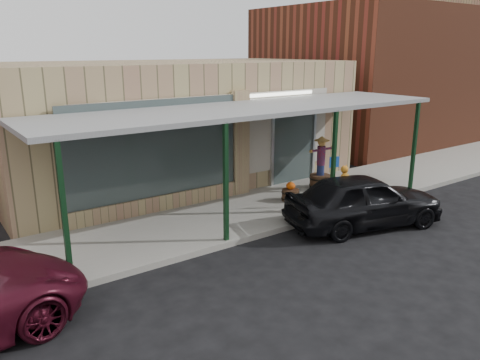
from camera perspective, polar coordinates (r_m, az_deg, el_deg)
ground at (r=11.10m, az=12.55°, el=-9.25°), size 120.00×120.00×0.00m
sidewalk at (r=13.53m, az=1.23°, el=-3.90°), size 40.00×3.20×0.15m
storefront at (r=16.82m, az=-8.13°, el=6.91°), size 12.00×6.25×4.20m
awning at (r=12.82m, az=1.41°, el=8.51°), size 12.00×3.00×3.04m
block_buildings_near at (r=18.54m, az=-4.22°, el=13.03°), size 61.00×8.00×8.00m
barrel_scarecrow at (r=15.64m, az=9.78°, el=1.12°), size 1.06×0.74×1.75m
barrel_pumpkin at (r=14.31m, az=6.17°, el=-1.65°), size 0.56×0.56×0.62m
handicap_sign at (r=13.72m, az=11.34°, el=0.62°), size 0.30×0.11×1.50m
parked_sedan at (r=12.89m, az=14.89°, el=-2.39°), size 4.56×2.78×1.49m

